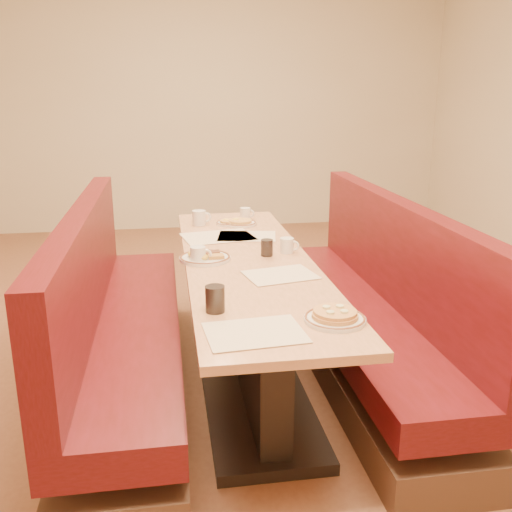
{
  "coord_description": "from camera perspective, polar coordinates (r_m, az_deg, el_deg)",
  "views": [
    {
      "loc": [
        -0.44,
        -3.02,
        1.66
      ],
      "look_at": [
        0.0,
        -0.28,
        0.85
      ],
      "focal_mm": 40.0,
      "sensor_mm": 36.0,
      "label": 1
    }
  ],
  "objects": [
    {
      "name": "ground",
      "position": [
        3.48,
        -0.75,
        -12.25
      ],
      "size": [
        8.0,
        8.0,
        0.0
      ],
      "primitive_type": "plane",
      "color": "#9E6647",
      "rests_on": "ground"
    },
    {
      "name": "room_envelope",
      "position": [
        3.06,
        -0.89,
        21.37
      ],
      "size": [
        6.04,
        8.04,
        2.82
      ],
      "color": "beige",
      "rests_on": "ground"
    },
    {
      "name": "diner_table",
      "position": [
        3.31,
        -0.77,
        -6.56
      ],
      "size": [
        0.7,
        2.5,
        0.75
      ],
      "color": "black",
      "rests_on": "ground"
    },
    {
      "name": "booth_left",
      "position": [
        3.3,
        -13.55,
        -7.36
      ],
      "size": [
        0.55,
        2.5,
        1.05
      ],
      "color": "#4C3326",
      "rests_on": "ground"
    },
    {
      "name": "booth_right",
      "position": [
        3.49,
        11.28,
        -5.89
      ],
      "size": [
        0.55,
        2.5,
        1.05
      ],
      "color": "#4C3326",
      "rests_on": "ground"
    },
    {
      "name": "placemat_near_left",
      "position": [
        2.24,
        -0.13,
        -7.66
      ],
      "size": [
        0.4,
        0.32,
        0.0
      ],
      "primitive_type": "cube",
      "rotation": [
        0.0,
        0.0,
        0.09
      ],
      "color": "beige",
      "rests_on": "diner_table"
    },
    {
      "name": "placemat_near_right",
      "position": [
        2.91,
        2.44,
        -1.89
      ],
      "size": [
        0.39,
        0.33,
        0.0
      ],
      "primitive_type": "cube",
      "rotation": [
        0.0,
        0.0,
        0.21
      ],
      "color": "beige",
      "rests_on": "diner_table"
    },
    {
      "name": "placemat_far_left",
      "position": [
        3.67,
        -3.82,
        1.94
      ],
      "size": [
        0.49,
        0.41,
        0.0
      ],
      "primitive_type": "cube",
      "rotation": [
        0.0,
        0.0,
        0.19
      ],
      "color": "beige",
      "rests_on": "diner_table"
    },
    {
      "name": "placemat_far_right",
      "position": [
        3.67,
        -0.91,
        2.0
      ],
      "size": [
        0.41,
        0.34,
        0.0
      ],
      "primitive_type": "cube",
      "rotation": [
        0.0,
        0.0,
        -0.18
      ],
      "color": "beige",
      "rests_on": "diner_table"
    },
    {
      "name": "pancake_plate",
      "position": [
        2.36,
        7.89,
        -6.04
      ],
      "size": [
        0.25,
        0.25,
        0.06
      ],
      "rotation": [
        0.0,
        0.0,
        0.35
      ],
      "color": "silver",
      "rests_on": "diner_table"
    },
    {
      "name": "eggs_plate",
      "position": [
        3.18,
        -5.17,
        -0.12
      ],
      "size": [
        0.28,
        0.28,
        0.06
      ],
      "rotation": [
        0.0,
        0.0,
        0.05
      ],
      "color": "silver",
      "rests_on": "diner_table"
    },
    {
      "name": "extra_plate_mid",
      "position": [
        4.0,
        -1.6,
        3.36
      ],
      "size": [
        0.23,
        0.23,
        0.05
      ],
      "rotation": [
        0.0,
        0.0,
        -0.16
      ],
      "color": "silver",
      "rests_on": "diner_table"
    },
    {
      "name": "extra_plate_far",
      "position": [
        4.02,
        -2.68,
        3.37
      ],
      "size": [
        0.19,
        0.19,
        0.04
      ],
      "rotation": [
        0.0,
        0.0,
        -0.32
      ],
      "color": "silver",
      "rests_on": "diner_table"
    },
    {
      "name": "coffee_mug_a",
      "position": [
        3.31,
        3.16,
        1.1
      ],
      "size": [
        0.11,
        0.08,
        0.09
      ],
      "rotation": [
        0.0,
        0.0,
        -0.41
      ],
      "color": "silver",
      "rests_on": "diner_table"
    },
    {
      "name": "coffee_mug_b",
      "position": [
        3.12,
        -5.76,
        0.15
      ],
      "size": [
        0.12,
        0.08,
        0.09
      ],
      "rotation": [
        0.0,
        0.0,
        -0.16
      ],
      "color": "silver",
      "rests_on": "diner_table"
    },
    {
      "name": "coffee_mug_c",
      "position": [
        4.18,
        -1.04,
        4.31
      ],
      "size": [
        0.11,
        0.08,
        0.08
      ],
      "rotation": [
        0.0,
        0.0,
        -0.38
      ],
      "color": "silver",
      "rests_on": "diner_table"
    },
    {
      "name": "coffee_mug_d",
      "position": [
        4.0,
        -5.66,
        3.85
      ],
      "size": [
        0.14,
        0.1,
        0.1
      ],
      "rotation": [
        0.0,
        0.0,
        0.1
      ],
      "color": "silver",
      "rests_on": "diner_table"
    },
    {
      "name": "soda_tumbler_near",
      "position": [
        2.43,
        -4.11,
        -4.31
      ],
      "size": [
        0.08,
        0.08,
        0.12
      ],
      "color": "black",
      "rests_on": "diner_table"
    },
    {
      "name": "soda_tumbler_mid",
      "position": [
        3.24,
        1.1,
        0.84
      ],
      "size": [
        0.07,
        0.07,
        0.09
      ],
      "color": "black",
      "rests_on": "diner_table"
    }
  ]
}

